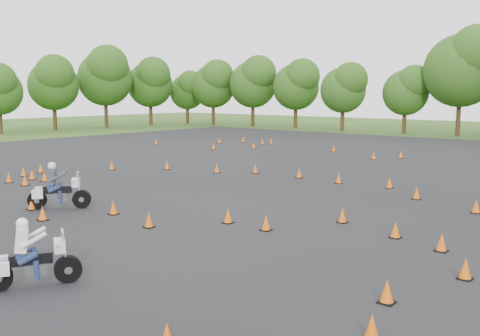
{
  "coord_description": "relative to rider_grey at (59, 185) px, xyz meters",
  "views": [
    {
      "loc": [
        12.89,
        -11.63,
        4.03
      ],
      "look_at": [
        0.0,
        4.0,
        1.2
      ],
      "focal_mm": 40.0,
      "sensor_mm": 36.0,
      "label": 1
    }
  ],
  "objects": [
    {
      "name": "ground",
      "position": [
        3.76,
        1.42,
        -0.84
      ],
      "size": [
        140.0,
        140.0,
        0.0
      ],
      "primitive_type": "plane",
      "color": "#2D5119",
      "rests_on": "ground"
    },
    {
      "name": "asphalt_pad",
      "position": [
        3.76,
        7.42,
        -0.83
      ],
      "size": [
        62.0,
        62.0,
        0.0
      ],
      "primitive_type": "plane",
      "color": "black",
      "rests_on": "ground"
    },
    {
      "name": "traffic_cones",
      "position": [
        3.73,
        6.97,
        -0.61
      ],
      "size": [
        35.98,
        33.32,
        0.45
      ],
      "color": "#DF5909",
      "rests_on": "asphalt_pad"
    },
    {
      "name": "rider_grey",
      "position": [
        0.0,
        0.0,
        0.0
      ],
      "size": [
        1.95,
        2.04,
        1.67
      ],
      "primitive_type": null,
      "rotation": [
        0.0,
        0.0,
        0.83
      ],
      "color": "#383B3F",
      "rests_on": "ground"
    },
    {
      "name": "rider_white",
      "position": [
        6.45,
        -4.63,
        -0.08
      ],
      "size": [
        1.45,
        2.01,
        1.51
      ],
      "primitive_type": null,
      "rotation": [
        0.0,
        0.0,
        1.08
      ],
      "color": "silver",
      "rests_on": "ground"
    }
  ]
}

